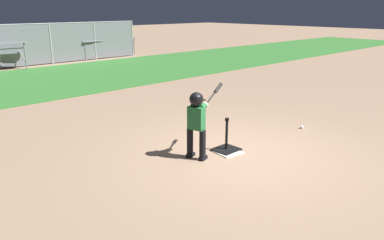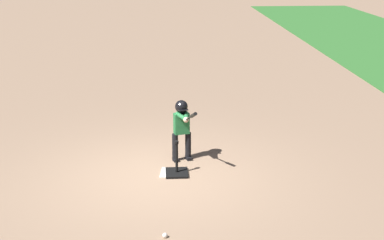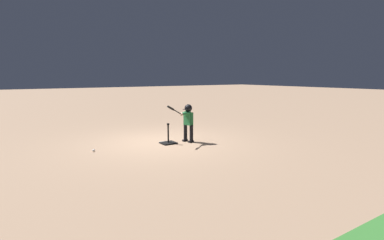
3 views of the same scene
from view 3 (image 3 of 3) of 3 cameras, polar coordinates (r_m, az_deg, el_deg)
The scene contains 5 objects.
ground_plane at distance 9.66m, azimuth -6.17°, elevation -4.20°, with size 90.00×90.00×0.00m, color #93755B.
home_plate at distance 9.51m, azimuth -4.55°, elevation -4.32°, with size 0.44×0.44×0.02m, color white.
batting_tee at distance 9.42m, azimuth -4.53°, elevation -4.01°, with size 0.45×0.41×0.64m.
batter_child at distance 9.50m, azimuth -0.84°, elevation 0.36°, with size 1.00×0.44×1.24m.
baseball at distance 8.84m, azimuth -18.22°, elevation -5.53°, with size 0.07×0.07×0.07m, color white.
Camera 3 is at (4.28, 8.40, 2.11)m, focal length 28.00 mm.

